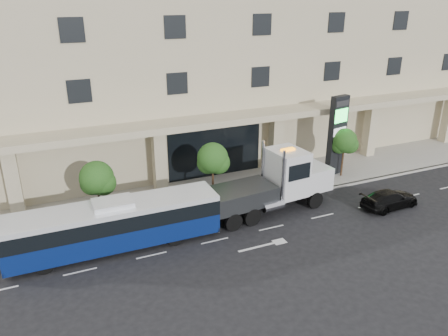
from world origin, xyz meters
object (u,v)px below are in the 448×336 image
(black_sedan, at_px, (390,199))
(signage_pylon, at_px, (337,135))
(city_bus, at_px, (115,224))
(tow_truck, at_px, (275,184))

(black_sedan, distance_m, signage_pylon, 7.13)
(black_sedan, height_order, signage_pylon, signage_pylon)
(city_bus, relative_size, tow_truck, 1.17)
(tow_truck, bearing_deg, city_bus, 177.97)
(city_bus, distance_m, black_sedan, 18.97)
(city_bus, xyz_separation_m, black_sedan, (18.79, -2.43, -0.94))
(city_bus, xyz_separation_m, signage_pylon, (18.88, 4.11, 1.90))
(tow_truck, bearing_deg, black_sedan, -26.35)
(black_sedan, relative_size, signage_pylon, 0.68)
(black_sedan, bearing_deg, city_bus, 79.35)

